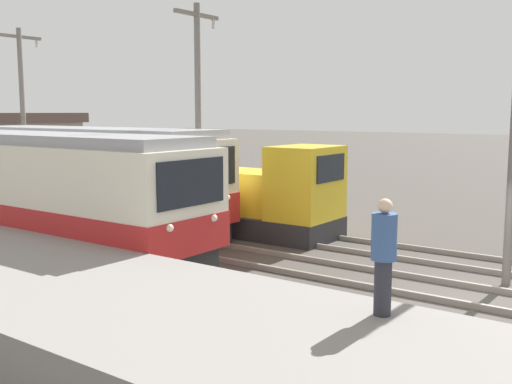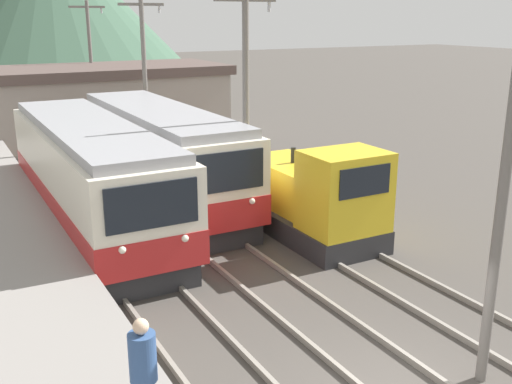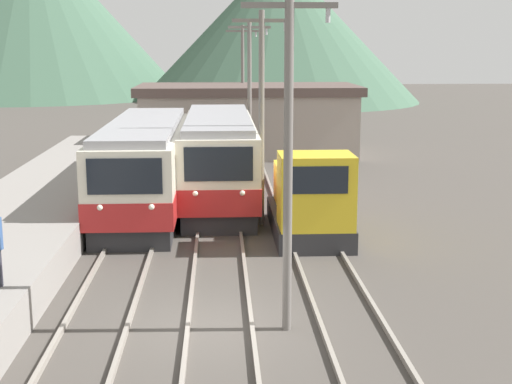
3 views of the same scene
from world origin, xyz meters
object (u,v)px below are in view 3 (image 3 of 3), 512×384
at_px(commuter_train_center, 219,162).
at_px(catenary_mast_distant, 243,82).
at_px(catenary_mast_mid, 262,111).
at_px(catenary_mast_far, 250,93).
at_px(shunting_locomotive, 309,200).
at_px(catenary_mast_near, 288,152).
at_px(commuter_train_left, 145,169).

xyz_separation_m(commuter_train_center, catenary_mast_distant, (1.51, 15.36, 2.39)).
distance_m(catenary_mast_mid, catenary_mast_distant, 19.09).
bearing_deg(catenary_mast_mid, commuter_train_center, 112.01).
relative_size(commuter_train_center, catenary_mast_mid, 1.49).
xyz_separation_m(catenary_mast_mid, catenary_mast_far, (0.00, 9.55, 0.00)).
bearing_deg(catenary_mast_far, catenary_mast_mid, -90.00).
distance_m(shunting_locomotive, catenary_mast_near, 8.59).
relative_size(commuter_train_center, shunting_locomotive, 2.01).
bearing_deg(commuter_train_center, commuter_train_left, -154.49).
relative_size(catenary_mast_near, catenary_mast_mid, 1.00).
bearing_deg(catenary_mast_near, commuter_train_center, 96.48).
height_order(commuter_train_center, shunting_locomotive, commuter_train_center).
relative_size(catenary_mast_near, catenary_mast_distant, 1.00).
distance_m(catenary_mast_far, catenary_mast_distant, 9.55).
relative_size(shunting_locomotive, catenary_mast_distant, 0.74).
relative_size(commuter_train_left, commuter_train_center, 1.08).
xyz_separation_m(commuter_train_center, catenary_mast_far, (1.51, 5.82, 2.39)).
relative_size(shunting_locomotive, catenary_mast_near, 0.74).
bearing_deg(catenary_mast_distant, shunting_locomotive, -85.87).
xyz_separation_m(commuter_train_left, catenary_mast_mid, (4.31, -2.39, 2.42)).
bearing_deg(commuter_train_center, catenary_mast_far, 75.47).
distance_m(commuter_train_left, shunting_locomotive, 7.04).
relative_size(commuter_train_center, catenary_mast_far, 1.49).
xyz_separation_m(catenary_mast_far, catenary_mast_distant, (0.00, 9.55, 0.00)).
bearing_deg(shunting_locomotive, catenary_mast_distant, 94.13).
distance_m(catenary_mast_near, catenary_mast_distant, 28.64).
xyz_separation_m(commuter_train_center, shunting_locomotive, (3.00, -5.30, -0.44)).
xyz_separation_m(commuter_train_left, catenary_mast_distant, (4.31, 16.70, 2.42)).
height_order(commuter_train_center, catenary_mast_mid, catenary_mast_mid).
relative_size(commuter_train_center, catenary_mast_distant, 1.49).
height_order(commuter_train_left, shunting_locomotive, commuter_train_left).
relative_size(shunting_locomotive, catenary_mast_mid, 0.74).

